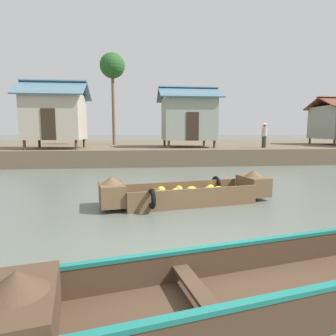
{
  "coord_description": "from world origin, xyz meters",
  "views": [
    {
      "loc": [
        -1.0,
        -4.01,
        2.06
      ],
      "look_at": [
        0.1,
        6.06,
        0.77
      ],
      "focal_mm": 30.71,
      "sensor_mm": 36.0,
      "label": 1
    }
  ],
  "objects": [
    {
      "name": "fishing_skiff_distant",
      "position": [
        7.59,
        16.2,
        0.33
      ],
      "size": [
        3.27,
        3.71,
        0.9
      ],
      "color": "brown",
      "rests_on": "ground"
    },
    {
      "name": "viewer_boat",
      "position": [
        0.7,
        -0.89,
        0.27
      ],
      "size": [
        6.46,
        2.38,
        0.83
      ],
      "color": "#473323",
      "rests_on": "ground"
    },
    {
      "name": "stilt_house_mid_left",
      "position": [
        2.54,
        15.72,
        2.99
      ],
      "size": [
        4.09,
        3.76,
        4.1
      ],
      "color": "#4C3826",
      "rests_on": "riverbank_strip"
    },
    {
      "name": "riverbank_strip",
      "position": [
        0.0,
        22.38,
        0.5
      ],
      "size": [
        160.0,
        20.0,
        0.99
      ],
      "primitive_type": "cube",
      "color": "brown",
      "rests_on": "ground"
    },
    {
      "name": "vendor_person",
      "position": [
        7.41,
        14.29,
        1.92
      ],
      "size": [
        0.44,
        0.44,
        1.66
      ],
      "color": "#332D28",
      "rests_on": "riverbank_strip"
    },
    {
      "name": "stilt_house_left",
      "position": [
        -6.0,
        14.68,
        3.04
      ],
      "size": [
        4.01,
        3.47,
        4.2
      ],
      "color": "#4C3826",
      "rests_on": "riverbank_strip"
    },
    {
      "name": "palm_tree_near",
      "position": [
        -2.84,
        19.91,
        7.11
      ],
      "size": [
        1.98,
        1.98,
        7.25
      ],
      "color": "brown",
      "rests_on": "riverbank_strip"
    },
    {
      "name": "banana_boat",
      "position": [
        0.45,
        4.01,
        0.31
      ],
      "size": [
        5.06,
        2.37,
        0.88
      ],
      "color": "brown",
      "rests_on": "ground"
    },
    {
      "name": "ground_plane",
      "position": [
        0.0,
        10.0,
        0.0
      ],
      "size": [
        300.0,
        300.0,
        0.0
      ],
      "primitive_type": "plane",
      "color": "#596056"
    }
  ]
}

